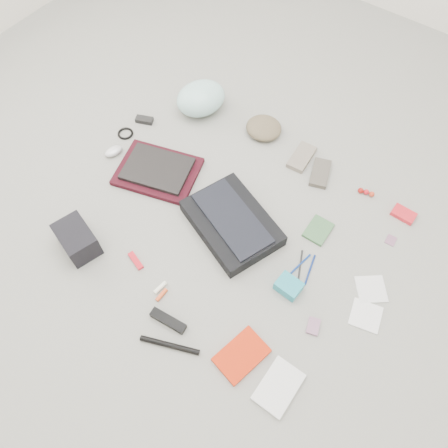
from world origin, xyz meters
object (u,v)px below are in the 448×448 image
Objects in this scene: messenger_bag at (232,223)px; camera_bag at (77,239)px; bike_helmet at (201,98)px; book_red at (241,355)px; accordion_wallet at (289,286)px; laptop at (157,169)px.

messenger_bag is 0.70m from camera_bag.
messenger_bag is 0.78m from bike_helmet.
camera_bag is (0.08, -1.01, -0.02)m from bike_helmet.
accordion_wallet is at bearing 102.58° from book_red.
camera_bag is at bearing -62.15° from bike_helmet.
messenger_bag reaches higher than accordion_wallet.
bike_helmet is 2.62× the size of accordion_wallet.
book_red is at bearing -86.69° from accordion_wallet.
book_red is (0.96, -0.99, -0.07)m from bike_helmet.
laptop is 1.16× the size of bike_helmet.
bike_helmet is at bearing 149.82° from accordion_wallet.
messenger_bag is 2.24× the size of camera_bag.
messenger_bag reaches higher than book_red.
messenger_bag is at bearing -21.26° from laptop.
accordion_wallet is (0.86, -0.15, -0.01)m from laptop.
accordion_wallet reaches higher than laptop.
laptop reaches higher than book_red.
laptop is 3.04× the size of accordion_wallet.
camera_bag is at bearing -165.98° from book_red.
camera_bag is 1.84× the size of accordion_wallet.
camera_bag is at bearing -108.70° from laptop.
bike_helmet reaches higher than camera_bag.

